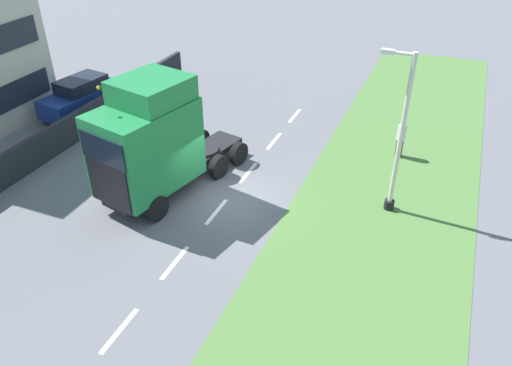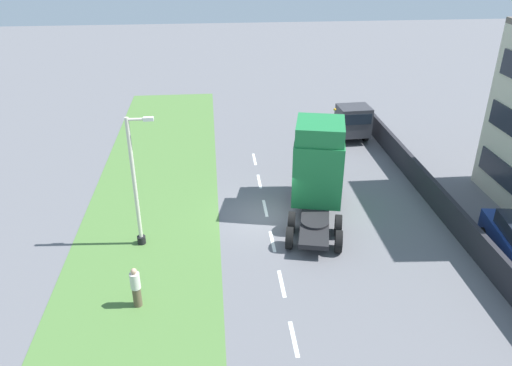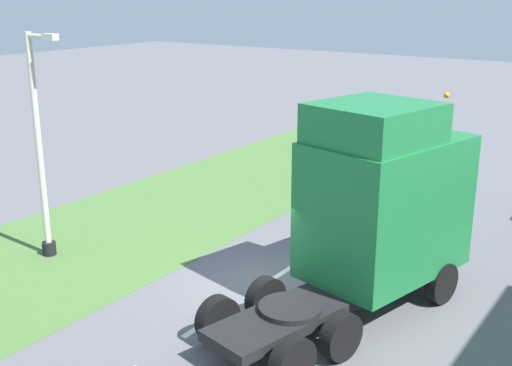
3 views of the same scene
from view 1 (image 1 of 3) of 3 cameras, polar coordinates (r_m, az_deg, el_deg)
ground_plane at (r=20.32m, az=-3.43°, el=-1.92°), size 120.00×120.00×0.00m
grass_verge at (r=18.95m, az=13.28°, el=-5.80°), size 7.00×44.00×0.01m
lane_markings at (r=20.84m, az=-2.61°, el=-0.91°), size 0.16×17.80×0.00m
boundary_wall at (r=24.76m, az=-22.71°, el=4.13°), size 0.25×24.00×1.44m
lorry_cab at (r=19.67m, az=-11.89°, el=4.59°), size 3.98×7.42×5.10m
parked_car at (r=28.86m, az=-19.25°, el=9.35°), size 2.51×4.80×1.93m
lamp_post at (r=19.02m, az=15.88°, el=4.16°), size 1.31×0.39×6.32m
pedestrian at (r=23.85m, az=16.19°, el=4.83°), size 0.39×0.39×1.79m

